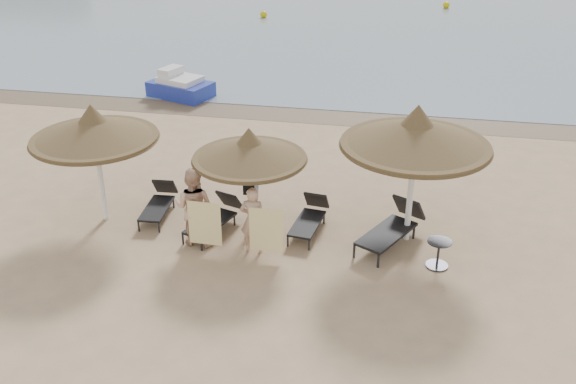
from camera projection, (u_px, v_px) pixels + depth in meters
name	position (u px, v px, depth m)	size (l,w,h in m)	color
ground	(217.00, 261.00, 13.86)	(160.00, 160.00, 0.00)	tan
wet_sand_strip	(294.00, 114.00, 22.10)	(200.00, 1.60, 0.01)	brown
palapa_left	(94.00, 129.00, 14.50)	(2.93, 2.93, 2.91)	white
palapa_center	(249.00, 150.00, 14.11)	(2.59, 2.59, 2.57)	white
palapa_right	(416.00, 134.00, 13.54)	(3.25, 3.25, 3.23)	white
lounger_far_left	(159.00, 202.00, 15.60)	(0.66, 1.67, 0.73)	#232327
lounger_near_left	(216.00, 216.00, 14.92)	(1.10, 1.81, 0.77)	#232327
lounger_near_right	(310.00, 217.00, 14.93)	(0.76, 1.72, 0.74)	#232327
lounger_far_right	(393.00, 226.00, 14.39)	(1.55, 2.11, 0.91)	#232327
side_table	(438.00, 254.00, 13.56)	(0.51, 0.51, 0.62)	#232327
person_left	(193.00, 201.00, 14.07)	(0.98, 0.64, 2.14)	#D1A587
person_right	(253.00, 215.00, 13.82)	(0.84, 0.54, 1.82)	#D1A587
towel_left	(205.00, 224.00, 13.87)	(0.75, 0.04, 1.04)	yellow
towel_right	(266.00, 230.00, 13.63)	(0.74, 0.05, 1.03)	yellow
bag_patterned	(252.00, 183.00, 14.67)	(0.28, 0.11, 0.35)	white
bag_dark	(249.00, 187.00, 14.35)	(0.26, 0.10, 0.36)	black
pedal_boat	(180.00, 86.00, 23.64)	(2.56, 1.99, 1.05)	#203099
buoy_left	(264.00, 14.00, 36.16)	(0.39, 0.39, 0.39)	#D2BB06
buoy_mid	(446.00, 5.00, 38.58)	(0.41, 0.41, 0.41)	#D2BB06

